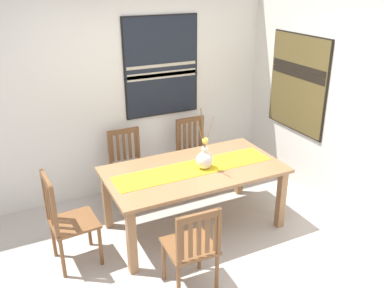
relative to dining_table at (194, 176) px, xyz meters
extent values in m
cube|color=#B2A89E|center=(-0.25, -0.59, -0.64)|extent=(6.40, 6.40, 0.03)
cube|color=silver|center=(-0.25, 1.27, 0.72)|extent=(6.40, 0.12, 2.70)
cube|color=silver|center=(1.61, -0.59, 0.72)|extent=(0.12, 6.40, 2.70)
cube|color=#8E6642|center=(0.00, 0.00, 0.08)|extent=(1.87, 1.00, 0.03)
cube|color=#8E6642|center=(-0.86, -0.42, -0.28)|extent=(0.08, 0.08, 0.69)
cube|color=#8E6642|center=(0.86, -0.42, -0.28)|extent=(0.08, 0.08, 0.69)
cube|color=#8E6642|center=(-0.86, 0.42, -0.28)|extent=(0.08, 0.08, 0.69)
cube|color=#8E6642|center=(0.86, 0.42, -0.28)|extent=(0.08, 0.08, 0.69)
cube|color=gold|center=(0.00, 0.00, 0.10)|extent=(1.72, 0.36, 0.01)
ellipsoid|color=silver|center=(0.10, -0.05, 0.19)|extent=(0.19, 0.16, 0.19)
cylinder|color=silver|center=(0.10, -0.05, 0.30)|extent=(0.07, 0.07, 0.05)
cylinder|color=brown|center=(0.16, -0.03, 0.49)|extent=(0.13, 0.05, 0.32)
cylinder|color=brown|center=(0.08, 0.00, 0.46)|extent=(0.05, 0.11, 0.26)
cylinder|color=brown|center=(0.04, -0.12, 0.54)|extent=(0.12, 0.15, 0.42)
cylinder|color=brown|center=(0.06, -0.07, 0.56)|extent=(0.08, 0.04, 0.45)
sphere|color=#E5CC4C|center=(0.08, -0.10, 0.43)|extent=(0.07, 0.07, 0.07)
cube|color=brown|center=(-1.29, -0.01, -0.19)|extent=(0.45, 0.45, 0.03)
cylinder|color=brown|center=(-1.12, 0.18, -0.42)|extent=(0.04, 0.04, 0.42)
cylinder|color=brown|center=(-1.10, -0.18, -0.42)|extent=(0.04, 0.04, 0.42)
cylinder|color=brown|center=(-1.48, 0.15, -0.42)|extent=(0.04, 0.04, 0.42)
cylinder|color=brown|center=(-1.46, -0.21, -0.42)|extent=(0.04, 0.04, 0.42)
cube|color=brown|center=(-1.49, 0.15, 0.08)|extent=(0.04, 0.04, 0.52)
cube|color=brown|center=(-1.47, -0.21, 0.08)|extent=(0.04, 0.04, 0.52)
cube|color=brown|center=(-1.48, -0.03, 0.31)|extent=(0.06, 0.38, 0.06)
cube|color=brown|center=(-1.49, 0.09, 0.07)|extent=(0.02, 0.04, 0.43)
cube|color=brown|center=(-1.48, -0.03, 0.07)|extent=(0.02, 0.04, 0.43)
cube|color=brown|center=(-1.47, -0.14, 0.07)|extent=(0.02, 0.04, 0.43)
cube|color=brown|center=(0.46, 0.83, -0.19)|extent=(0.43, 0.43, 0.03)
cylinder|color=brown|center=(0.64, 0.65, -0.42)|extent=(0.04, 0.04, 0.42)
cylinder|color=brown|center=(0.28, 0.64, -0.42)|extent=(0.04, 0.04, 0.42)
cylinder|color=brown|center=(0.63, 1.01, -0.42)|extent=(0.04, 0.04, 0.42)
cylinder|color=brown|center=(0.27, 1.00, -0.42)|extent=(0.04, 0.04, 0.42)
cube|color=brown|center=(0.63, 1.02, 0.05)|extent=(0.04, 0.04, 0.46)
cube|color=brown|center=(0.27, 1.01, 0.05)|extent=(0.04, 0.04, 0.46)
cube|color=brown|center=(0.45, 1.02, 0.25)|extent=(0.38, 0.04, 0.06)
cube|color=brown|center=(0.60, 1.02, 0.03)|extent=(0.04, 0.02, 0.37)
cube|color=brown|center=(0.53, 1.02, 0.03)|extent=(0.04, 0.02, 0.37)
cube|color=brown|center=(0.45, 1.02, 0.03)|extent=(0.04, 0.02, 0.37)
cube|color=brown|center=(0.38, 1.01, 0.03)|extent=(0.04, 0.02, 0.37)
cube|color=brown|center=(0.30, 1.01, 0.03)|extent=(0.04, 0.02, 0.37)
cube|color=brown|center=(-0.46, -0.83, -0.19)|extent=(0.44, 0.44, 0.03)
cylinder|color=brown|center=(-0.63, -0.64, -0.42)|extent=(0.04, 0.04, 0.42)
cylinder|color=brown|center=(-0.27, -0.66, -0.42)|extent=(0.04, 0.04, 0.42)
cylinder|color=brown|center=(-0.65, -1.00, -0.42)|extent=(0.04, 0.04, 0.42)
cylinder|color=brown|center=(-0.29, -1.02, -0.42)|extent=(0.04, 0.04, 0.42)
cube|color=brown|center=(-0.65, -1.01, 0.04)|extent=(0.04, 0.04, 0.43)
cube|color=brown|center=(-0.29, -1.03, 0.04)|extent=(0.04, 0.04, 0.43)
cube|color=brown|center=(-0.47, -1.02, 0.22)|extent=(0.38, 0.05, 0.06)
cube|color=brown|center=(-0.62, -1.01, 0.02)|extent=(0.04, 0.02, 0.34)
cube|color=brown|center=(-0.55, -1.02, 0.02)|extent=(0.04, 0.02, 0.34)
cube|color=brown|center=(-0.47, -1.02, 0.02)|extent=(0.04, 0.02, 0.34)
cube|color=brown|center=(-0.39, -1.02, 0.02)|extent=(0.04, 0.02, 0.34)
cube|color=brown|center=(-0.32, -1.03, 0.02)|extent=(0.04, 0.02, 0.34)
cube|color=brown|center=(-0.44, 0.87, -0.19)|extent=(0.43, 0.43, 0.03)
cylinder|color=brown|center=(-0.27, 0.68, -0.42)|extent=(0.04, 0.04, 0.42)
cylinder|color=brown|center=(-0.63, 0.69, -0.42)|extent=(0.04, 0.04, 0.42)
cylinder|color=brown|center=(-0.26, 1.04, -0.42)|extent=(0.04, 0.04, 0.42)
cylinder|color=brown|center=(-0.62, 1.05, -0.42)|extent=(0.04, 0.04, 0.42)
cube|color=brown|center=(-0.26, 1.05, 0.04)|extent=(0.04, 0.04, 0.43)
cube|color=brown|center=(-0.62, 1.06, 0.04)|extent=(0.04, 0.04, 0.43)
cube|color=brown|center=(-0.44, 1.06, 0.23)|extent=(0.38, 0.04, 0.06)
cube|color=brown|center=(-0.28, 1.05, 0.02)|extent=(0.04, 0.02, 0.34)
cube|color=brown|center=(-0.36, 1.05, 0.02)|extent=(0.04, 0.02, 0.34)
cube|color=brown|center=(-0.44, 1.06, 0.02)|extent=(0.04, 0.02, 0.34)
cube|color=brown|center=(-0.51, 1.06, 0.02)|extent=(0.04, 0.02, 0.34)
cube|color=brown|center=(-0.59, 1.06, 0.02)|extent=(0.04, 0.02, 0.34)
cube|color=black|center=(0.15, 1.21, 0.93)|extent=(0.98, 0.04, 1.24)
cube|color=black|center=(0.15, 1.18, 0.93)|extent=(0.95, 0.01, 1.21)
cube|color=#B2A893|center=(0.15, 1.18, 0.85)|extent=(0.92, 0.00, 0.06)
cube|color=#B2A893|center=(0.15, 1.18, 0.95)|extent=(0.92, 0.00, 0.04)
cube|color=#B2A893|center=(0.15, 1.18, 0.82)|extent=(0.92, 0.00, 0.07)
cube|color=black|center=(1.55, 0.28, 0.77)|extent=(0.04, 0.99, 1.17)
cube|color=brown|center=(1.53, 0.28, 0.77)|extent=(0.01, 0.96, 1.14)
cube|color=black|center=(1.52, 0.28, 0.88)|extent=(0.00, 0.93, 0.07)
cube|color=black|center=(1.52, 0.28, 0.97)|extent=(0.00, 0.93, 0.08)
camera|label=1|loc=(-1.75, -3.46, 2.00)|focal=38.15mm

